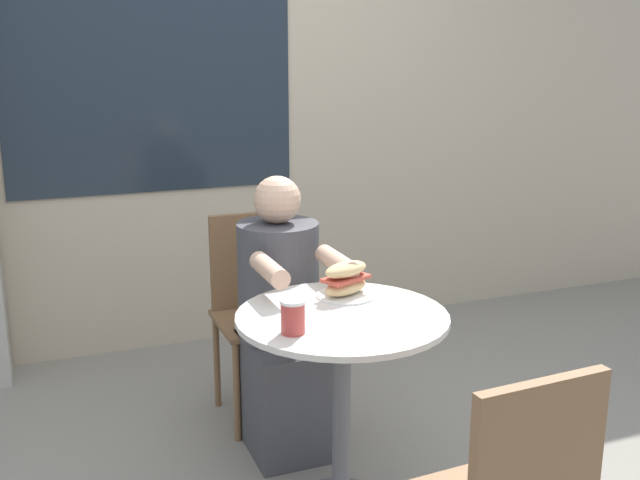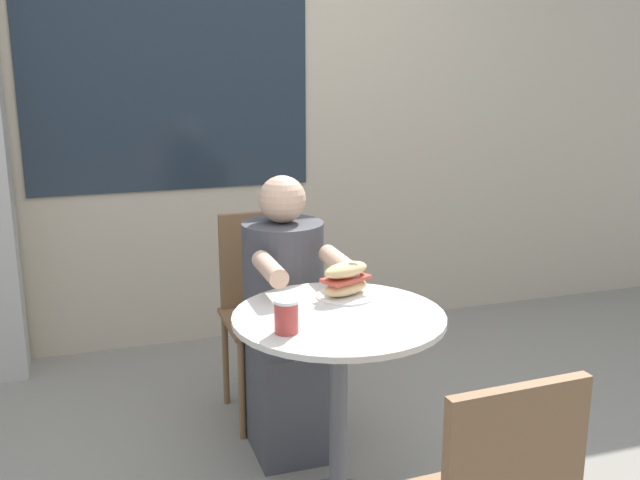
# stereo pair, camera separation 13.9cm
# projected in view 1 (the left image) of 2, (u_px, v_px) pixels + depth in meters

# --- Properties ---
(storefront_wall) EXTENTS (8.00, 0.09, 2.80)m
(storefront_wall) POSITION_uv_depth(u_px,v_px,m) (206.00, 79.00, 3.84)
(storefront_wall) COLOR #B7A88E
(storefront_wall) RESTS_ON ground_plane
(cafe_table) EXTENTS (0.69, 0.69, 0.73)m
(cafe_table) POSITION_uv_depth(u_px,v_px,m) (342.00, 370.00, 2.45)
(cafe_table) COLOR beige
(cafe_table) RESTS_ON ground_plane
(diner_chair) EXTENTS (0.38, 0.38, 0.87)m
(diner_chair) POSITION_uv_depth(u_px,v_px,m) (256.00, 296.00, 3.22)
(diner_chair) COLOR brown
(diner_chair) RESTS_ON ground_plane
(seated_diner) EXTENTS (0.32, 0.57, 1.09)m
(seated_diner) POSITION_uv_depth(u_px,v_px,m) (282.00, 333.00, 2.92)
(seated_diner) COLOR #424247
(seated_diner) RESTS_ON ground_plane
(sandwich_on_plate) EXTENTS (0.20, 0.20, 0.12)m
(sandwich_on_plate) POSITION_uv_depth(u_px,v_px,m) (346.00, 281.00, 2.56)
(sandwich_on_plate) COLOR white
(sandwich_on_plate) RESTS_ON cafe_table
(drink_cup) EXTENTS (0.08, 0.08, 0.11)m
(drink_cup) POSITION_uv_depth(u_px,v_px,m) (293.00, 316.00, 2.23)
(drink_cup) COLOR #B73D38
(drink_cup) RESTS_ON cafe_table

